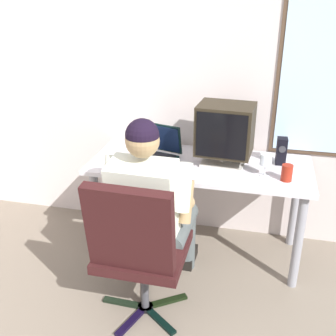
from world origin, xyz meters
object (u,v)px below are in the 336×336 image
at_px(office_chair, 137,245).
at_px(crt_monitor, 225,130).
at_px(desk_speaker, 281,151).
at_px(desk, 199,177).
at_px(person_seated, 151,207).
at_px(coffee_mug, 287,173).
at_px(laptop, 156,148).
at_px(wine_glass, 266,161).

relative_size(office_chair, crt_monitor, 2.28).
relative_size(crt_monitor, desk_speaker, 2.24).
distance_m(desk, person_seated, 0.59).
bearing_deg(crt_monitor, person_seated, -122.99).
bearing_deg(coffee_mug, crt_monitor, 157.62).
xyz_separation_m(crt_monitor, laptop, (-0.50, 0.03, -0.19)).
bearing_deg(person_seated, laptop, 101.74).
relative_size(desk, desk_speaker, 8.11).
height_order(crt_monitor, wine_glass, crt_monitor).
distance_m(desk, coffee_mug, 0.63).
distance_m(wine_glass, desk_speaker, 0.25).
bearing_deg(desk_speaker, laptop, -175.51).
distance_m(desk_speaker, coffee_mug, 0.28).
relative_size(desk, laptop, 4.05).
xyz_separation_m(person_seated, desk_speaker, (0.77, 0.67, 0.18)).
distance_m(person_seated, crt_monitor, 0.76).
xyz_separation_m(office_chair, desk_speaker, (0.77, 0.95, 0.28)).
bearing_deg(person_seated, coffee_mug, 26.39).
distance_m(desk, wine_glass, 0.51).
bearing_deg(desk, desk_speaker, 12.38).
height_order(office_chair, wine_glass, office_chair).
bearing_deg(desk_speaker, office_chair, -129.17).
distance_m(crt_monitor, laptop, 0.53).
relative_size(desk, office_chair, 1.59).
xyz_separation_m(crt_monitor, desk_speaker, (0.39, 0.10, -0.15)).
distance_m(office_chair, laptop, 0.92).
relative_size(office_chair, coffee_mug, 9.01).
relative_size(office_chair, person_seated, 0.78).
bearing_deg(laptop, office_chair, -82.31).
distance_m(office_chair, desk_speaker, 1.26).
xyz_separation_m(crt_monitor, wine_glass, (0.29, -0.13, -0.14)).
bearing_deg(laptop, crt_monitor, -3.24).
height_order(crt_monitor, coffee_mug, crt_monitor).
bearing_deg(wine_glass, desk, 166.57).
distance_m(laptop, desk_speaker, 0.90).
relative_size(desk, wine_glass, 10.03).
relative_size(desk, person_seated, 1.24).
bearing_deg(desk, crt_monitor, 8.36).
height_order(person_seated, wine_glass, person_seated).
bearing_deg(person_seated, crt_monitor, 57.01).
relative_size(laptop, coffee_mug, 3.53).
bearing_deg(wine_glass, laptop, 168.49).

